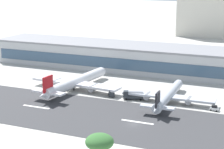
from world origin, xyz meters
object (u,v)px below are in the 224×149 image
Objects in this scene: service_fuel_truck_1 at (133,95)px; palm_tree_0 at (100,143)px; airliner_black_tail_gate_1 at (168,96)px; service_baggage_tug_0 at (214,108)px; airliner_red_tail_gate_0 at (74,83)px; terminal_building at (155,59)px; service_box_truck_2 at (112,92)px.

palm_tree_0 is (18.98, -74.49, 11.86)m from service_fuel_truck_1.
airliner_black_tail_gate_1 is 13.03× the size of service_baggage_tug_0.
airliner_red_tail_gate_0 is 63.23m from service_baggage_tug_0.
service_baggage_tug_0 is 0.37× the size of service_fuel_truck_1.
terminal_building is 129.49m from palm_tree_0.
airliner_red_tail_gate_0 reaches higher than service_baggage_tug_0.
terminal_building is at bearing 20.93° from airliner_black_tail_gate_1.
terminal_building is 29.28× the size of service_box_truck_2.
airliner_black_tail_gate_1 reaches higher than service_fuel_truck_1.
airliner_red_tail_gate_0 is 3.20× the size of palm_tree_0.
terminal_building is 54.73m from airliner_red_tail_gate_0.
airliner_red_tail_gate_0 is 29.73m from service_fuel_truck_1.
airliner_black_tail_gate_1 is 19.22m from service_baggage_tug_0.
service_fuel_truck_1 reaches higher than service_box_truck_2.
service_baggage_tug_0 is (19.02, -2.05, -1.84)m from airliner_black_tail_gate_1.
service_box_truck_2 is at bearing -24.19° from service_fuel_truck_1.
service_box_truck_2 is (-3.75, -50.90, -5.07)m from terminal_building.
terminal_building reaches higher than service_box_truck_2.
airliner_red_tail_gate_0 is at bearing 122.21° from palm_tree_0.
terminal_building is at bearing -19.09° from airliner_red_tail_gate_0.
terminal_building is 4.36× the size of airliner_black_tail_gate_1.
service_baggage_tug_0 is 0.21× the size of palm_tree_0.
airliner_black_tail_gate_1 is (44.04, -1.74, -0.53)m from airliner_red_tail_gate_0.
service_baggage_tug_0 is 0.52× the size of service_box_truck_2.
airliner_red_tail_gate_0 is 15.39× the size of service_baggage_tug_0.
terminal_building is 52.88m from service_fuel_truck_1.
palm_tree_0 reaches higher than airliner_black_tail_gate_1.
airliner_red_tail_gate_0 reaches higher than airliner_black_tail_gate_1.
service_box_truck_2 is (-43.98, 2.51, 0.74)m from service_baggage_tug_0.
palm_tree_0 is (4.52, -75.36, 11.01)m from airliner_black_tail_gate_1.
service_baggage_tug_0 is at bearing -97.67° from airliner_black_tail_gate_1.
terminal_building reaches higher than airliner_black_tail_gate_1.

